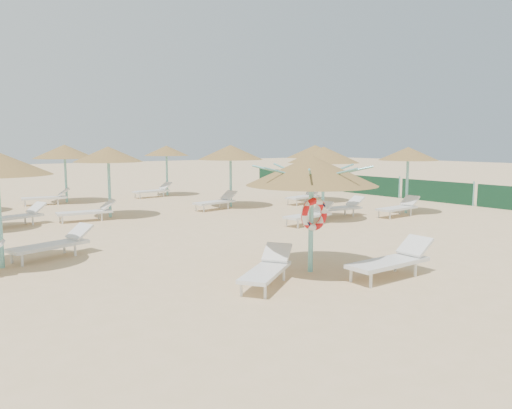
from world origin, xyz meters
TOP-DOWN VIEW (x-y plane):
  - ground at (0.00, 0.00)m, footprint 120.00×120.00m
  - main_palapa at (0.44, 0.07)m, footprint 2.86×2.86m
  - lounger_main_a at (-0.94, -0.17)m, footprint 1.89×1.55m
  - lounger_main_b at (1.53, -1.29)m, footprint 2.14×0.66m
  - palapa_field at (2.19, 10.45)m, footprint 18.00×14.39m
  - windbreak_fence at (14.00, 9.96)m, footprint 0.08×19.84m

SIDE VIEW (x-z plane):
  - ground at x=0.00m, z-range 0.00..0.00m
  - lounger_main_a at x=-0.94m, z-range -0.02..0.68m
  - lounger_main_b at x=1.53m, z-range -0.02..0.76m
  - windbreak_fence at x=14.00m, z-range -0.05..1.05m
  - main_palapa at x=0.44m, z-range 0.94..3.50m
  - palapa_field at x=2.19m, z-range 0.94..3.65m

